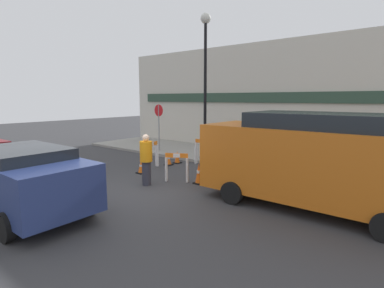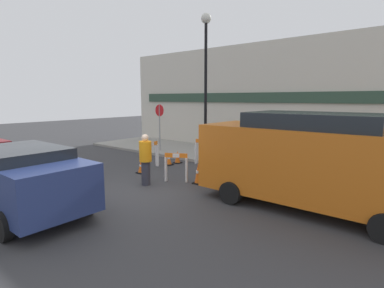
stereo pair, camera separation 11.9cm
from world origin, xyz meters
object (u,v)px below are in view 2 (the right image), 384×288
Objects in this scene: stop_sign at (160,120)px; person_worker at (146,158)px; person_pedestrian at (293,145)px; parked_car_1 at (22,176)px; streetlamp_post at (206,68)px; work_van at (312,157)px.

person_worker is (3.85, -4.46, -0.81)m from stop_sign.
person_pedestrian is 0.42× the size of parked_car_1.
parked_car_1 is at bearing 79.69° from person_pedestrian.
streetlamp_post is 3.77× the size of person_worker.
stop_sign is 6.97m from person_pedestrian.
person_worker is 5.34m from person_pedestrian.
work_van is at bearing 132.44° from person_pedestrian.
parked_car_1 is 7.07m from work_van.
work_van is at bearing -29.32° from streetlamp_post.
stop_sign is at bearing 159.15° from work_van.
streetlamp_post is 1.11× the size of work_van.
parked_car_1 is (-3.63, -7.82, -0.14)m from person_pedestrian.
streetlamp_post is 5.45m from person_worker.
person_worker is (0.86, -4.34, -3.18)m from streetlamp_post.
work_van is at bearing 41.23° from parked_car_1.
parked_car_1 is at bearing -87.63° from streetlamp_post.
person_worker is at bearing 81.28° from parked_car_1.
stop_sign reaches higher than work_van.
person_worker is at bearing 133.26° from stop_sign.
parked_car_1 is 0.73× the size of work_van.
stop_sign is (-2.99, 0.12, -2.36)m from streetlamp_post.
streetlamp_post is at bearing -179.84° from stop_sign.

